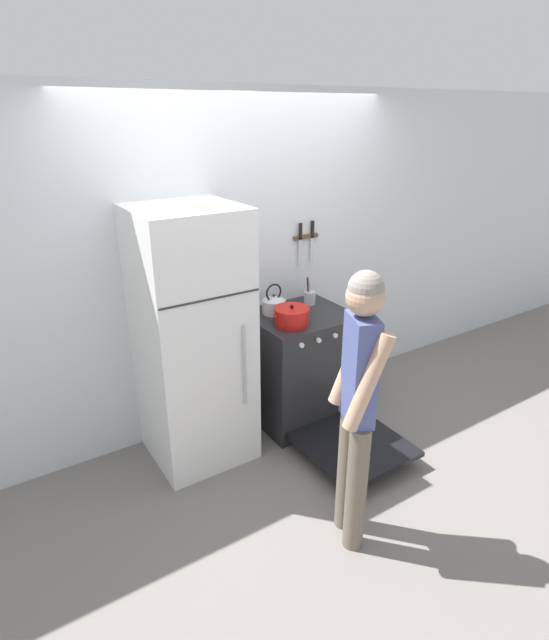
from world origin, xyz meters
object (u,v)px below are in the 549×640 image
(utensil_jar, at_px, (310,297))
(person, at_px, (358,399))
(stove_range, at_px, (302,368))
(dutch_oven_pot, at_px, (292,316))
(tea_kettle, at_px, (274,304))
(refrigerator, at_px, (193,340))

(utensil_jar, distance_m, person, 1.53)
(stove_range, xyz_separation_m, dutch_oven_pot, (-0.17, -0.09, 0.52))
(stove_range, height_order, utensil_jar, utensil_jar)
(dutch_oven_pot, distance_m, utensil_jar, 0.45)
(tea_kettle, bearing_deg, stove_range, -46.95)
(dutch_oven_pot, relative_size, tea_kettle, 1.26)
(refrigerator, distance_m, stove_range, 1.02)
(dutch_oven_pot, distance_m, tea_kettle, 0.26)
(utensil_jar, bearing_deg, dutch_oven_pot, -143.23)
(refrigerator, xyz_separation_m, dutch_oven_pot, (0.73, -0.14, 0.06))
(refrigerator, height_order, stove_range, refrigerator)
(tea_kettle, bearing_deg, utensil_jar, 1.22)
(utensil_jar, bearing_deg, person, -116.69)
(dutch_oven_pot, xyz_separation_m, utensil_jar, (0.36, 0.27, -0.01))
(utensil_jar, height_order, person, person)
(tea_kettle, xyz_separation_m, utensil_jar, (0.35, 0.01, -0.01))
(refrigerator, distance_m, person, 1.30)
(tea_kettle, bearing_deg, person, -103.94)
(stove_range, height_order, person, person)
(refrigerator, bearing_deg, person, -71.70)
(refrigerator, xyz_separation_m, utensil_jar, (1.09, 0.14, 0.05))
(dutch_oven_pot, height_order, tea_kettle, tea_kettle)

